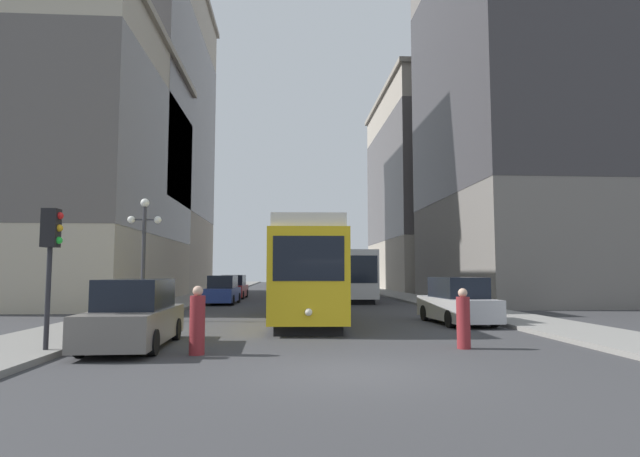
{
  "coord_description": "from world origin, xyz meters",
  "views": [
    {
      "loc": [
        -1.32,
        -10.55,
        2.0
      ],
      "look_at": [
        -0.12,
        7.97,
        3.59
      ],
      "focal_mm": 29.03,
      "sensor_mm": 36.0,
      "label": 1
    }
  ],
  "objects_px": {
    "parked_car_left_near": "(223,291)",
    "pedestrian_crossing_near": "(463,320)",
    "pedestrian_crossing_far": "(197,322)",
    "traffic_light_near_left": "(51,241)",
    "lamp_post_left_near": "(144,238)",
    "parked_car_right_far": "(457,302)",
    "parked_car_left_far": "(135,316)",
    "parked_car_left_mid": "(234,288)",
    "streetcar": "(308,270)",
    "transit_bus": "(345,273)"
  },
  "relations": [
    {
      "from": "transit_bus",
      "to": "lamp_post_left_near",
      "type": "bearing_deg",
      "value": -125.25
    },
    {
      "from": "parked_car_right_far",
      "to": "parked_car_left_far",
      "type": "relative_size",
      "value": 0.96
    },
    {
      "from": "parked_car_left_near",
      "to": "lamp_post_left_near",
      "type": "xyz_separation_m",
      "value": [
        -1.9,
        -11.64,
        2.61
      ]
    },
    {
      "from": "pedestrian_crossing_far",
      "to": "traffic_light_near_left",
      "type": "bearing_deg",
      "value": -168.26
    },
    {
      "from": "parked_car_left_near",
      "to": "parked_car_left_far",
      "type": "height_order",
      "value": "same"
    },
    {
      "from": "pedestrian_crossing_near",
      "to": "parked_car_right_far",
      "type": "bearing_deg",
      "value": 95.99
    },
    {
      "from": "parked_car_left_far",
      "to": "pedestrian_crossing_far",
      "type": "distance_m",
      "value": 2.36
    },
    {
      "from": "parked_car_left_near",
      "to": "pedestrian_crossing_near",
      "type": "height_order",
      "value": "parked_car_left_near"
    },
    {
      "from": "parked_car_right_far",
      "to": "parked_car_left_mid",
      "type": "bearing_deg",
      "value": -65.77
    },
    {
      "from": "streetcar",
      "to": "parked_car_right_far",
      "type": "relative_size",
      "value": 2.68
    },
    {
      "from": "streetcar",
      "to": "parked_car_left_mid",
      "type": "relative_size",
      "value": 2.6
    },
    {
      "from": "parked_car_left_mid",
      "to": "parked_car_left_far",
      "type": "relative_size",
      "value": 0.99
    },
    {
      "from": "parked_car_right_far",
      "to": "parked_car_left_far",
      "type": "bearing_deg",
      "value": 24.63
    },
    {
      "from": "lamp_post_left_near",
      "to": "parked_car_left_near",
      "type": "bearing_deg",
      "value": 80.72
    },
    {
      "from": "parked_car_left_far",
      "to": "parked_car_left_near",
      "type": "bearing_deg",
      "value": 88.6
    },
    {
      "from": "streetcar",
      "to": "lamp_post_left_near",
      "type": "height_order",
      "value": "lamp_post_left_near"
    },
    {
      "from": "parked_car_right_far",
      "to": "parked_car_left_far",
      "type": "distance_m",
      "value": 12.23
    },
    {
      "from": "parked_car_left_far",
      "to": "streetcar",
      "type": "bearing_deg",
      "value": 55.63
    },
    {
      "from": "parked_car_right_far",
      "to": "pedestrian_crossing_near",
      "type": "bearing_deg",
      "value": 69.45
    },
    {
      "from": "parked_car_left_near",
      "to": "lamp_post_left_near",
      "type": "relative_size",
      "value": 0.95
    },
    {
      "from": "parked_car_left_near",
      "to": "transit_bus",
      "type": "bearing_deg",
      "value": 27.14
    },
    {
      "from": "parked_car_left_near",
      "to": "pedestrian_crossing_near",
      "type": "xyz_separation_m",
      "value": [
        8.77,
        -20.16,
        -0.11
      ]
    },
    {
      "from": "lamp_post_left_near",
      "to": "pedestrian_crossing_near",
      "type": "bearing_deg",
      "value": -38.61
    },
    {
      "from": "pedestrian_crossing_near",
      "to": "streetcar",
      "type": "bearing_deg",
      "value": 136.98
    },
    {
      "from": "parked_car_left_mid",
      "to": "pedestrian_crossing_far",
      "type": "height_order",
      "value": "parked_car_left_mid"
    },
    {
      "from": "pedestrian_crossing_far",
      "to": "lamp_post_left_near",
      "type": "distance_m",
      "value": 10.22
    },
    {
      "from": "transit_bus",
      "to": "traffic_light_near_left",
      "type": "distance_m",
      "value": 26.6
    },
    {
      "from": "parked_car_left_far",
      "to": "pedestrian_crossing_near",
      "type": "xyz_separation_m",
      "value": [
        8.77,
        -0.82,
        -0.11
      ]
    },
    {
      "from": "parked_car_left_near",
      "to": "parked_car_left_mid",
      "type": "distance_m",
      "value": 7.11
    },
    {
      "from": "streetcar",
      "to": "parked_car_left_far",
      "type": "bearing_deg",
      "value": -120.69
    },
    {
      "from": "parked_car_left_near",
      "to": "traffic_light_near_left",
      "type": "xyz_separation_m",
      "value": [
        -1.68,
        -20.69,
        1.93
      ]
    },
    {
      "from": "parked_car_left_near",
      "to": "pedestrian_crossing_far",
      "type": "relative_size",
      "value": 2.8
    },
    {
      "from": "parked_car_left_near",
      "to": "pedestrian_crossing_near",
      "type": "relative_size",
      "value": 2.96
    },
    {
      "from": "parked_car_left_near",
      "to": "pedestrian_crossing_far",
      "type": "height_order",
      "value": "parked_car_left_near"
    },
    {
      "from": "transit_bus",
      "to": "pedestrian_crossing_far",
      "type": "relative_size",
      "value": 7.14
    },
    {
      "from": "parked_car_left_far",
      "to": "traffic_light_near_left",
      "type": "height_order",
      "value": "traffic_light_near_left"
    },
    {
      "from": "pedestrian_crossing_near",
      "to": "traffic_light_near_left",
      "type": "height_order",
      "value": "traffic_light_near_left"
    },
    {
      "from": "pedestrian_crossing_far",
      "to": "parked_car_left_far",
      "type": "bearing_deg",
      "value": 156.44
    },
    {
      "from": "traffic_light_near_left",
      "to": "lamp_post_left_near",
      "type": "height_order",
      "value": "lamp_post_left_near"
    },
    {
      "from": "parked_car_right_far",
      "to": "lamp_post_left_near",
      "type": "relative_size",
      "value": 0.94
    },
    {
      "from": "parked_car_left_near",
      "to": "pedestrian_crossing_far",
      "type": "bearing_deg",
      "value": -82.73
    },
    {
      "from": "pedestrian_crossing_far",
      "to": "lamp_post_left_near",
      "type": "bearing_deg",
      "value": 125.22
    },
    {
      "from": "pedestrian_crossing_far",
      "to": "traffic_light_near_left",
      "type": "xyz_separation_m",
      "value": [
        -3.59,
        0.05,
        1.99
      ]
    },
    {
      "from": "parked_car_left_far",
      "to": "traffic_light_near_left",
      "type": "relative_size",
      "value": 1.43
    },
    {
      "from": "traffic_light_near_left",
      "to": "lamp_post_left_near",
      "type": "relative_size",
      "value": 0.69
    },
    {
      "from": "streetcar",
      "to": "pedestrian_crossing_far",
      "type": "xyz_separation_m",
      "value": [
        -3.11,
        -9.12,
        -1.32
      ]
    },
    {
      "from": "parked_car_right_far",
      "to": "traffic_light_near_left",
      "type": "distance_m",
      "value": 14.48
    },
    {
      "from": "pedestrian_crossing_far",
      "to": "streetcar",
      "type": "bearing_deg",
      "value": 83.68
    },
    {
      "from": "traffic_light_near_left",
      "to": "parked_car_right_far",
      "type": "bearing_deg",
      "value": 29.52
    },
    {
      "from": "streetcar",
      "to": "traffic_light_near_left",
      "type": "xyz_separation_m",
      "value": [
        -6.7,
        -9.07,
        0.67
      ]
    }
  ]
}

